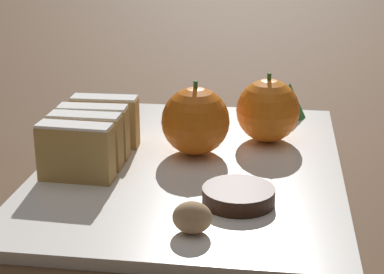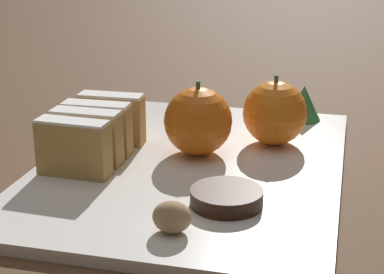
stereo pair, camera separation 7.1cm
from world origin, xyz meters
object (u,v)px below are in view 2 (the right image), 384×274
chocolate_cookie (227,197)px  orange_far (275,113)px  walnut (172,217)px  orange_near (201,121)px

chocolate_cookie → orange_far: bearing=83.3°
orange_far → walnut: bearing=-102.9°
orange_near → orange_far: 0.10m
orange_near → walnut: 0.20m
walnut → chocolate_cookie: walnut is taller
orange_near → walnut: bearing=-84.1°
walnut → orange_far: bearing=77.1°
orange_near → chocolate_cookie: 0.14m
orange_far → walnut: (-0.06, -0.25, -0.02)m
orange_far → walnut: 0.26m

